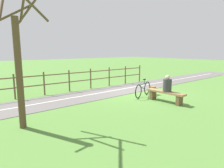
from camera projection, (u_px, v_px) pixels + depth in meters
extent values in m
plane|color=#548438|center=(137.00, 92.00, 11.08)|extent=(80.00, 80.00, 0.00)
cube|color=#66605E|center=(61.00, 100.00, 9.41)|extent=(3.29, 36.05, 0.02)
cube|color=silver|center=(61.00, 100.00, 9.41)|extent=(0.92, 31.99, 0.00)
cube|color=#937047|center=(166.00, 92.00, 8.97)|extent=(1.87, 0.42, 0.08)
cube|color=brown|center=(179.00, 100.00, 8.49)|extent=(0.17, 0.33, 0.42)
cube|color=brown|center=(153.00, 95.00, 9.53)|extent=(0.17, 0.33, 0.42)
cylinder|color=#38383D|center=(167.00, 85.00, 8.86)|extent=(0.39, 0.39, 0.56)
sphere|color=beige|center=(168.00, 77.00, 8.80)|extent=(0.20, 0.20, 0.20)
torus|color=black|center=(138.00, 91.00, 9.69)|extent=(0.25, 0.67, 0.69)
torus|color=black|center=(147.00, 88.00, 10.57)|extent=(0.25, 0.67, 0.69)
cylinder|color=#237038|center=(143.00, 84.00, 10.08)|extent=(0.31, 0.87, 0.04)
cylinder|color=#237038|center=(142.00, 87.00, 9.98)|extent=(0.24, 0.63, 0.32)
cylinder|color=#237038|center=(144.00, 82.00, 10.20)|extent=(0.03, 0.03, 0.20)
cube|color=black|center=(144.00, 79.00, 10.18)|extent=(0.14, 0.21, 0.05)
cube|color=olive|center=(153.00, 91.00, 10.52)|extent=(0.29, 0.32, 0.43)
cube|color=#A57A2A|center=(154.00, 92.00, 10.41)|extent=(0.09, 0.19, 0.19)
cylinder|color=brown|center=(140.00, 73.00, 14.79)|extent=(0.08, 0.08, 1.22)
cylinder|color=brown|center=(125.00, 75.00, 13.91)|extent=(0.08, 0.08, 1.22)
cylinder|color=brown|center=(109.00, 77.00, 13.02)|extent=(0.08, 0.08, 1.22)
cylinder|color=brown|center=(91.00, 79.00, 12.14)|extent=(0.08, 0.08, 1.22)
cylinder|color=brown|center=(69.00, 81.00, 11.25)|extent=(0.08, 0.08, 1.22)
cylinder|color=brown|center=(44.00, 84.00, 10.36)|extent=(0.08, 0.08, 1.22)
cylinder|color=brown|center=(14.00, 87.00, 9.48)|extent=(0.08, 0.08, 1.22)
cylinder|color=brown|center=(80.00, 72.00, 11.62)|extent=(0.09, 10.02, 0.06)
cylinder|color=brown|center=(80.00, 81.00, 11.70)|extent=(0.09, 10.02, 0.06)
cylinder|color=brown|center=(19.00, 74.00, 5.82)|extent=(0.20, 0.20, 3.27)
cylinder|color=brown|center=(15.00, 13.00, 5.95)|extent=(0.35, 0.96, 0.59)
cylinder|color=brown|center=(23.00, 6.00, 5.66)|extent=(0.56, 0.13, 0.85)
cylinder|color=brown|center=(2.00, 6.00, 5.42)|extent=(0.63, 0.33, 0.72)
cylinder|color=brown|center=(31.00, 6.00, 6.02)|extent=(1.18, 0.60, 1.03)
cylinder|color=brown|center=(30.00, 3.00, 5.22)|extent=(0.60, 1.20, 0.83)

